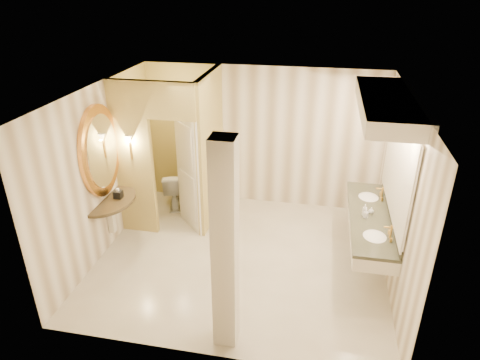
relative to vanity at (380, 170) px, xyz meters
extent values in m
plane|color=silver|center=(-1.98, -0.26, -1.63)|extent=(4.50, 4.50, 0.00)
plane|color=silver|center=(-1.98, -0.26, 1.07)|extent=(4.50, 4.50, 0.00)
cube|color=white|center=(-1.98, 1.74, -0.28)|extent=(4.50, 0.02, 2.70)
cube|color=white|center=(-1.98, -2.26, -0.28)|extent=(4.50, 0.02, 2.70)
cube|color=white|center=(-4.23, -0.26, -0.28)|extent=(0.02, 4.00, 2.70)
cube|color=white|center=(0.27, -0.26, -0.28)|extent=(0.02, 4.00, 2.70)
cube|color=#E1CF76|center=(-2.78, 0.99, -0.28)|extent=(0.10, 1.50, 2.70)
cube|color=#E1CF76|center=(-3.90, 0.24, -0.28)|extent=(0.65, 0.10, 2.70)
cube|color=#E1CF76|center=(-3.18, 0.24, 0.77)|extent=(0.80, 0.10, 0.60)
cube|color=white|center=(-3.06, 0.53, -0.58)|extent=(0.59, 0.61, 2.10)
cylinder|color=#BD8E3C|center=(-3.90, 0.17, -0.08)|extent=(0.03, 0.03, 0.30)
cone|color=white|center=(-3.90, 0.17, 0.12)|extent=(0.14, 0.14, 0.14)
cube|color=white|center=(-0.03, 0.00, -0.90)|extent=(0.60, 2.18, 0.24)
cube|color=black|center=(-0.03, 0.00, -0.78)|extent=(0.64, 2.22, 0.05)
cube|color=black|center=(0.25, 0.00, -0.71)|extent=(0.03, 2.18, 0.10)
ellipsoid|color=white|center=(-0.03, -0.59, -0.80)|extent=(0.40, 0.44, 0.15)
cylinder|color=#BD8E3C|center=(0.17, -0.59, -0.67)|extent=(0.03, 0.03, 0.22)
ellipsoid|color=white|center=(-0.03, 0.59, -0.80)|extent=(0.40, 0.44, 0.15)
cylinder|color=#BD8E3C|center=(0.17, 0.59, -0.67)|extent=(0.03, 0.03, 0.22)
cube|color=white|center=(0.25, 0.00, 0.07)|extent=(0.03, 2.18, 1.40)
cube|color=white|center=(-0.03, 0.00, 0.96)|extent=(0.75, 2.38, 0.22)
cylinder|color=black|center=(-4.21, -0.28, -0.78)|extent=(1.13, 1.13, 0.05)
cube|color=white|center=(-4.17, -0.28, -1.08)|extent=(0.10, 0.10, 0.60)
cylinder|color=gold|center=(-4.19, -0.28, 0.07)|extent=(0.07, 1.13, 1.13)
cylinder|color=white|center=(-4.15, -0.28, 0.07)|extent=(0.02, 0.90, 0.90)
cube|color=white|center=(-1.84, -1.95, -0.28)|extent=(0.28, 0.28, 2.70)
cube|color=black|center=(-4.02, -0.22, -0.69)|extent=(0.13, 0.13, 0.12)
imported|color=white|center=(-3.58, 1.19, -1.26)|extent=(0.60, 0.81, 0.74)
imported|color=beige|center=(-0.12, -0.10, -0.68)|extent=(0.08, 0.09, 0.14)
imported|color=silver|center=(-0.03, 0.05, -0.70)|extent=(0.09, 0.09, 0.10)
imported|color=#C6B28C|center=(-0.14, -0.03, -0.66)|extent=(0.08, 0.08, 0.19)
camera|label=1|loc=(-0.90, -5.85, 2.53)|focal=32.00mm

